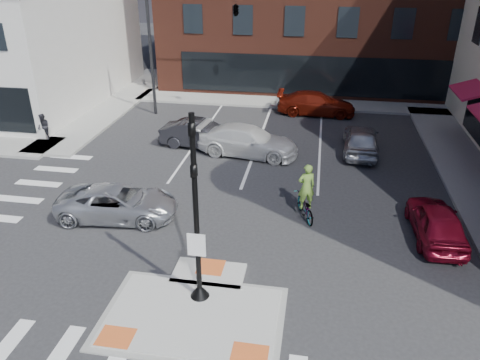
% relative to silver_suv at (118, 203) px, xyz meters
% --- Properties ---
extents(ground, '(120.00, 120.00, 0.00)m').
position_rel_silver_suv_xyz_m(ground, '(4.50, -4.72, -0.67)').
color(ground, '#28282B').
rests_on(ground, ground).
extents(refuge_island, '(5.40, 4.65, 0.13)m').
position_rel_silver_suv_xyz_m(refuge_island, '(4.50, -4.98, -0.62)').
color(refuge_island, gray).
rests_on(refuge_island, ground).
extents(sidewalk_nw, '(23.50, 20.50, 0.15)m').
position_rel_silver_suv_xyz_m(sidewalk_nw, '(-12.26, 10.56, -0.60)').
color(sidewalk_nw, gray).
rests_on(sidewalk_nw, ground).
extents(sidewalk_e, '(3.00, 24.00, 0.15)m').
position_rel_silver_suv_xyz_m(sidewalk_e, '(15.30, 5.28, -0.60)').
color(sidewalk_e, gray).
rests_on(sidewalk_e, ground).
extents(sidewalk_n, '(26.00, 3.00, 0.15)m').
position_rel_silver_suv_xyz_m(sidewalk_n, '(7.50, 17.28, -0.60)').
color(sidewalk_n, gray).
rests_on(sidewalk_n, ground).
extents(signal_pole, '(0.60, 0.60, 5.98)m').
position_rel_silver_suv_xyz_m(signal_pole, '(4.50, -4.33, 1.68)').
color(signal_pole, black).
rests_on(signal_pole, refuge_island).
extents(mast_arm_signal, '(6.10, 2.24, 8.00)m').
position_rel_silver_suv_xyz_m(mast_arm_signal, '(1.03, 13.28, 5.53)').
color(mast_arm_signal, black).
rests_on(mast_arm_signal, ground).
extents(silver_suv, '(5.05, 2.71, 1.35)m').
position_rel_silver_suv_xyz_m(silver_suv, '(0.00, 0.00, 0.00)').
color(silver_suv, silver).
rests_on(silver_suv, ground).
extents(red_sedan, '(1.79, 4.17, 1.40)m').
position_rel_silver_suv_xyz_m(red_sedan, '(12.44, 0.61, 0.03)').
color(red_sedan, maroon).
rests_on(red_sedan, ground).
extents(white_pickup, '(5.60, 2.89, 1.55)m').
position_rel_silver_suv_xyz_m(white_pickup, '(4.18, 7.42, 0.10)').
color(white_pickup, silver).
rests_on(white_pickup, ground).
extents(bg_car_dark, '(4.64, 2.02, 1.48)m').
position_rel_silver_suv_xyz_m(bg_car_dark, '(1.48, 8.05, 0.07)').
color(bg_car_dark, '#29292E').
rests_on(bg_car_dark, ground).
extents(bg_car_silver, '(1.96, 4.56, 1.53)m').
position_rel_silver_suv_xyz_m(bg_car_silver, '(10.13, 8.73, 0.09)').
color(bg_car_silver, '#B7B9BF').
rests_on(bg_car_silver, ground).
extents(bg_car_red, '(5.13, 2.11, 1.49)m').
position_rel_silver_suv_xyz_m(bg_car_red, '(7.58, 15.00, 0.07)').
color(bg_car_red, maroon).
rests_on(bg_car_red, ground).
extents(cyclist, '(1.29, 2.03, 2.38)m').
position_rel_silver_suv_xyz_m(cyclist, '(7.50, 1.28, 0.13)').
color(cyclist, '#3F3F44').
rests_on(cyclist, ground).
extents(pedestrian_a, '(0.91, 0.83, 1.51)m').
position_rel_silver_suv_xyz_m(pedestrian_a, '(-7.50, 7.28, 0.23)').
color(pedestrian_a, black).
rests_on(pedestrian_a, sidewalk_nw).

